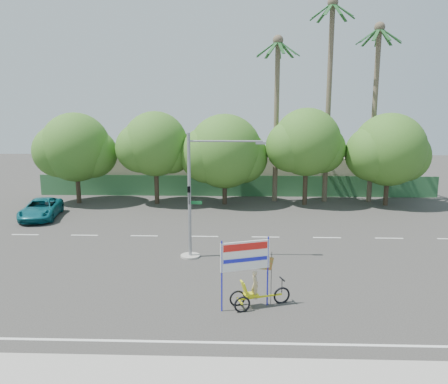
{
  "coord_description": "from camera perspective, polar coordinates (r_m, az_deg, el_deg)",
  "views": [
    {
      "loc": [
        0.22,
        -19.55,
        8.28
      ],
      "look_at": [
        -0.63,
        5.34,
        3.5
      ],
      "focal_mm": 35.0,
      "sensor_mm": 36.0,
      "label": 1
    }
  ],
  "objects": [
    {
      "name": "sidewalk_near",
      "position": [
        14.59,
        0.82,
        -23.42
      ],
      "size": [
        50.0,
        2.4,
        0.12
      ],
      "primitive_type": "cube",
      "color": "gray",
      "rests_on": "ground"
    },
    {
      "name": "tree_left",
      "position": [
        38.39,
        -9.01,
        5.91
      ],
      "size": [
        6.66,
        5.6,
        8.07
      ],
      "color": "#473828",
      "rests_on": "ground"
    },
    {
      "name": "palm_mid",
      "position": [
        40.81,
        19.16,
        11.85
      ],
      "size": [
        3.73,
        3.79,
        15.45
      ],
      "color": "#70604C",
      "rests_on": "ground"
    },
    {
      "name": "fence",
      "position": [
        41.69,
        1.62,
        0.8
      ],
      "size": [
        38.0,
        0.08,
        2.0
      ],
      "primitive_type": "cube",
      "color": "#336B3D",
      "rests_on": "ground"
    },
    {
      "name": "pickup_truck",
      "position": [
        36.18,
        -22.79,
        -2.04
      ],
      "size": [
        3.36,
        5.65,
        1.47
      ],
      "primitive_type": "imported",
      "rotation": [
        0.0,
        0.0,
        0.18
      ],
      "color": "#0F5F6A",
      "rests_on": "ground"
    },
    {
      "name": "tree_far_right",
      "position": [
        39.82,
        20.67,
        4.93
      ],
      "size": [
        7.38,
        6.2,
        7.94
      ],
      "color": "#473828",
      "rests_on": "ground"
    },
    {
      "name": "ground",
      "position": [
        21.24,
        1.23,
        -12.09
      ],
      "size": [
        120.0,
        120.0,
        0.0
      ],
      "primitive_type": "plane",
      "color": "#33302D",
      "rests_on": "ground"
    },
    {
      "name": "palm_short",
      "position": [
        39.2,
        6.9,
        11.63
      ],
      "size": [
        3.73,
        3.79,
        14.45
      ],
      "color": "#70604C",
      "rests_on": "ground"
    },
    {
      "name": "building_left",
      "position": [
        47.11,
        -10.61,
        3.01
      ],
      "size": [
        12.0,
        8.0,
        4.0
      ],
      "primitive_type": "cube",
      "color": "beige",
      "rests_on": "ground"
    },
    {
      "name": "palm_tall",
      "position": [
        39.88,
        13.6,
        13.71
      ],
      "size": [
        3.73,
        3.79,
        17.45
      ],
      "color": "#70604C",
      "rests_on": "ground"
    },
    {
      "name": "tree_right",
      "position": [
        38.11,
        10.66,
        6.1
      ],
      "size": [
        6.9,
        5.8,
        8.36
      ],
      "color": "#473828",
      "rests_on": "ground"
    },
    {
      "name": "traffic_signal",
      "position": [
        24.26,
        -3.81,
        -1.93
      ],
      "size": [
        4.72,
        1.1,
        7.0
      ],
      "color": "gray",
      "rests_on": "ground"
    },
    {
      "name": "trike_billboard",
      "position": [
        18.67,
        3.65,
        -11.31
      ],
      "size": [
        3.0,
        1.31,
        3.08
      ],
      "rotation": [
        0.0,
        0.0,
        0.32
      ],
      "color": "black",
      "rests_on": "ground"
    },
    {
      "name": "building_right",
      "position": [
        46.67,
        11.55,
        2.66
      ],
      "size": [
        14.0,
        8.0,
        3.6
      ],
      "primitive_type": "cube",
      "color": "beige",
      "rests_on": "ground"
    },
    {
      "name": "tree_center",
      "position": [
        37.77,
        0.02,
        5.06
      ],
      "size": [
        7.62,
        6.4,
        7.85
      ],
      "color": "#473828",
      "rests_on": "ground"
    },
    {
      "name": "tree_far_left",
      "position": [
        40.33,
        -18.86,
        5.28
      ],
      "size": [
        7.14,
        6.0,
        7.96
      ],
      "color": "#473828",
      "rests_on": "ground"
    }
  ]
}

